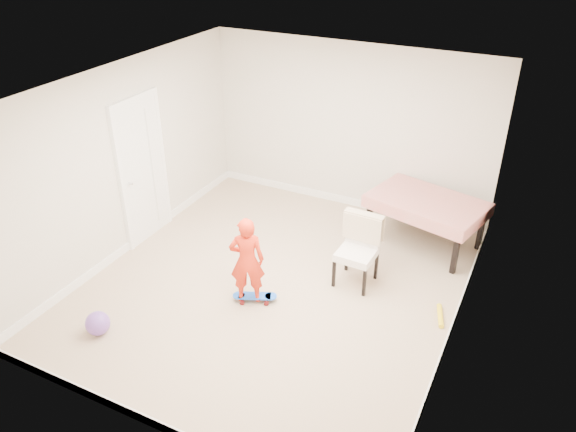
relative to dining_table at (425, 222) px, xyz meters
The scene contains 17 objects.
ground 2.37m from the dining_table, 128.07° to the right, with size 5.00×5.00×0.00m, color tan.
ceiling 3.23m from the dining_table, 128.07° to the right, with size 4.50×5.00×0.04m, color white.
wall_back 1.84m from the dining_table, 156.40° to the left, with size 4.50×0.04×2.60m, color beige.
wall_front 4.66m from the dining_table, 108.49° to the right, with size 4.50×0.04×2.60m, color beige.
wall_left 4.22m from the dining_table, 153.32° to the right, with size 0.04×5.00×2.60m, color beige.
wall_right 2.22m from the dining_table, 67.04° to the right, with size 0.04×5.00×2.60m, color beige.
door 4.04m from the dining_table, 157.13° to the right, with size 0.10×0.94×2.11m, color white.
baseboard_back 1.61m from the dining_table, 156.07° to the left, with size 4.50×0.02×0.12m, color white.
baseboard_front 4.58m from the dining_table, 108.45° to the right, with size 4.50×0.02×0.12m, color white.
baseboard_left 4.14m from the dining_table, 153.38° to the right, with size 0.02×5.00×0.12m, color white.
baseboard_right 2.03m from the dining_table, 66.78° to the right, with size 0.02×5.00×0.12m, color white.
dining_table is the anchor object (origin of this frame).
dining_chair 1.44m from the dining_table, 112.12° to the right, with size 0.51×0.59×0.94m, color silver, non-canonical shape.
skateboard 2.72m from the dining_table, 123.99° to the right, with size 0.55×0.20×0.08m, color blue, non-canonical shape.
child 2.78m from the dining_table, 124.59° to the right, with size 0.42×0.27×1.15m, color red.
balloon 4.54m from the dining_table, 128.47° to the right, with size 0.28×0.28×0.28m, color #754AB2.
foam_toy 1.70m from the dining_table, 67.96° to the right, with size 0.06×0.06×0.40m, color yellow.
Camera 1 is at (2.77, -5.17, 4.36)m, focal length 35.00 mm.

